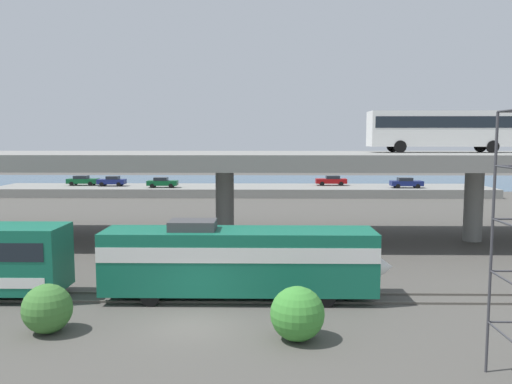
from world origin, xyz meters
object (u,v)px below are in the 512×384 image
(parked_car_3, at_px, (162,182))
(train_locomotive, at_px, (252,258))
(parked_car_4, at_px, (331,180))
(parked_car_1, at_px, (83,180))
(parked_car_2, at_px, (406,183))
(transit_bus_on_overpass, at_px, (442,127))
(parked_car_0, at_px, (112,181))

(parked_car_3, bearing_deg, train_locomotive, -73.75)
(train_locomotive, xyz_separation_m, parked_car_4, (10.79, 52.74, -0.17))
(parked_car_1, xyz_separation_m, parked_car_3, (12.80, -3.34, -0.00))
(parked_car_3, xyz_separation_m, parked_car_4, (25.04, 3.90, 0.00))
(parked_car_1, xyz_separation_m, parked_car_2, (48.13, -3.26, -0.00))
(transit_bus_on_overpass, xyz_separation_m, parked_car_2, (5.79, 31.85, -7.28))
(transit_bus_on_overpass, relative_size, parked_car_3, 2.75)
(parked_car_4, bearing_deg, parked_car_0, 2.73)
(parked_car_2, bearing_deg, transit_bus_on_overpass, -100.31)
(train_locomotive, relative_size, parked_car_2, 3.31)
(parked_car_0, height_order, parked_car_4, same)
(train_locomotive, relative_size, parked_car_0, 3.69)
(transit_bus_on_overpass, relative_size, parked_car_4, 2.58)
(train_locomotive, xyz_separation_m, parked_car_2, (21.08, 48.92, -0.17))
(transit_bus_on_overpass, xyz_separation_m, parked_car_3, (-29.53, 31.78, -7.28))
(train_locomotive, height_order, parked_car_1, train_locomotive)
(transit_bus_on_overpass, relative_size, parked_car_1, 2.64)
(transit_bus_on_overpass, xyz_separation_m, parked_car_1, (-42.33, 35.11, -7.28))
(parked_car_1, distance_m, parked_car_2, 48.24)
(transit_bus_on_overpass, height_order, parked_car_1, transit_bus_on_overpass)
(parked_car_1, distance_m, parked_car_3, 13.23)
(parked_car_0, relative_size, parked_car_2, 0.90)
(train_locomotive, xyz_separation_m, parked_car_3, (-14.24, 48.84, -0.17))
(transit_bus_on_overpass, bearing_deg, parked_car_0, -42.24)
(parked_car_0, height_order, parked_car_2, same)
(parked_car_4, bearing_deg, train_locomotive, 78.43)
(parked_car_0, relative_size, parked_car_1, 0.90)
(parked_car_0, bearing_deg, parked_car_4, -177.27)
(train_locomotive, distance_m, parked_car_3, 50.88)
(parked_car_2, relative_size, parked_car_4, 0.98)
(train_locomotive, xyz_separation_m, parked_car_1, (-27.04, 52.18, -0.17))
(parked_car_2, height_order, parked_car_4, same)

